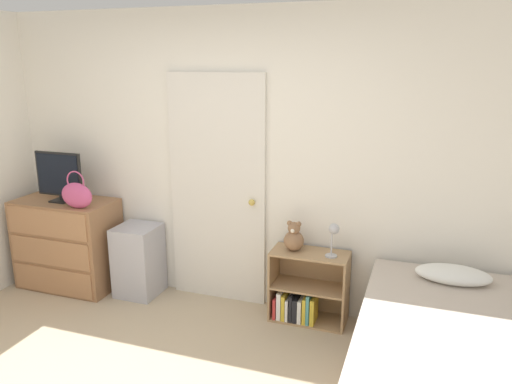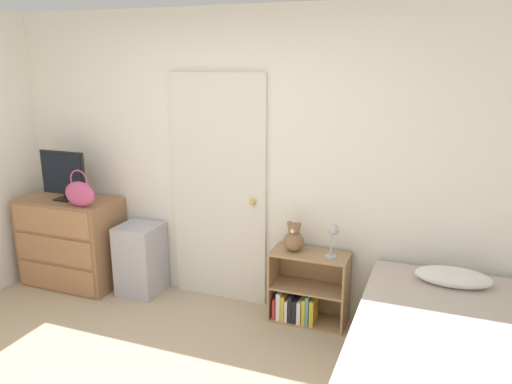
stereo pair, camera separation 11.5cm
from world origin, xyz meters
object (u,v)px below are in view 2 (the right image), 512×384
teddy_bear (294,238)px  bed (447,374)px  handbag (80,193)px  desk_lamp (333,234)px  storage_bin (141,259)px  tv (63,175)px  bookshelf (304,294)px  dresser (72,241)px

teddy_bear → bed: 1.53m
handbag → bed: 3.25m
desk_lamp → storage_bin: bearing=179.9°
tv → bookshelf: bearing=3.2°
dresser → tv: tv is taller
storage_bin → teddy_bear: size_ratio=2.60×
dresser → desk_lamp: (2.53, 0.06, 0.38)m
handbag → tv: bearing=155.3°
handbag → desk_lamp: (2.24, 0.22, -0.17)m
tv → bed: 3.58m
storage_bin → handbag: bearing=-153.1°
teddy_bear → bed: bearing=-33.8°
tv → handbag: bearing=-24.7°
tv → bookshelf: (2.29, 0.13, -0.86)m
teddy_bear → desk_lamp: bearing=-6.9°
storage_bin → desk_lamp: (1.80, -0.00, 0.48)m
tv → dresser: bearing=91.9°
handbag → storage_bin: handbag is taller
tv → storage_bin: size_ratio=0.73×
bookshelf → handbag: bearing=-172.6°
bed → desk_lamp: bearing=138.9°
bookshelf → storage_bin: bearing=-178.6°
dresser → handbag: 0.64m
handbag → bookshelf: size_ratio=0.53×
dresser → bookshelf: bearing=2.5°
bookshelf → teddy_bear: 0.49m
dresser → desk_lamp: desk_lamp is taller
tv → handbag: 0.34m
tv → bed: size_ratio=0.25×
tv → bed: tv is taller
bookshelf → tv: bearing=-176.8°
dresser → teddy_bear: 2.22m
handbag → teddy_bear: handbag is taller
handbag → bed: (3.13, -0.56, -0.68)m
handbag → bed: size_ratio=0.17×
teddy_bear → bookshelf: bearing=0.1°
desk_lamp → dresser: bearing=-178.6°
dresser → bed: bearing=-11.8°
dresser → bookshelf: 2.31m
bookshelf → desk_lamp: desk_lamp is taller
storage_bin → bed: bearing=-16.2°
storage_bin → desk_lamp: desk_lamp is taller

